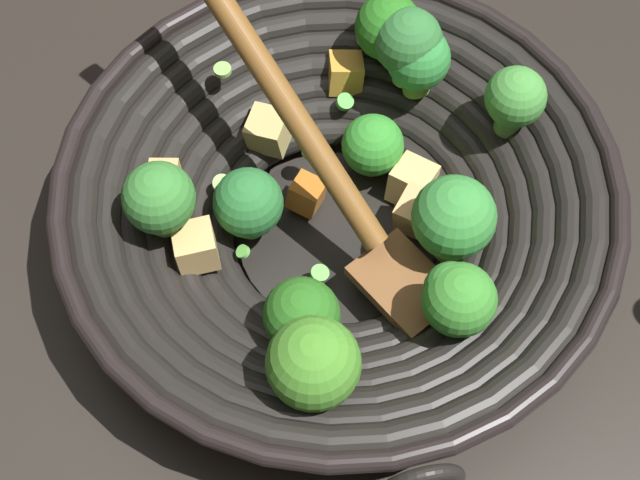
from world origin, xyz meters
name	(u,v)px	position (x,y,z in m)	size (l,w,h in m)	color
ground_plane	(337,241)	(0.00, 0.00, 0.00)	(4.00, 4.00, 0.00)	#28231E
wok	(340,204)	(0.00, 0.00, 0.06)	(0.40, 0.40, 0.21)	black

